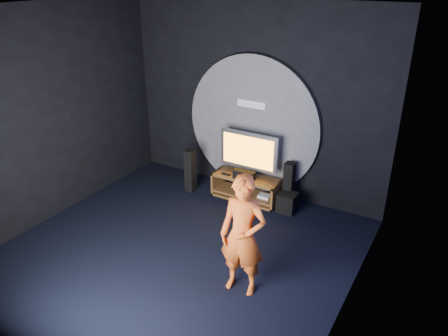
# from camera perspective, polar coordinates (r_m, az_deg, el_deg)

# --- Properties ---
(floor) EXTENTS (5.00, 5.00, 0.00)m
(floor) POSITION_cam_1_polar(r_m,az_deg,el_deg) (6.79, -6.15, -10.95)
(floor) COLOR black
(floor) RESTS_ON ground
(back_wall) EXTENTS (5.00, 0.04, 3.50)m
(back_wall) POSITION_cam_1_polar(r_m,az_deg,el_deg) (7.96, 3.97, 8.72)
(back_wall) COLOR black
(back_wall) RESTS_ON ground
(front_wall) EXTENTS (5.00, 0.04, 3.50)m
(front_wall) POSITION_cam_1_polar(r_m,az_deg,el_deg) (4.44, -26.66, -7.87)
(front_wall) COLOR black
(front_wall) RESTS_ON ground
(left_wall) EXTENTS (0.04, 5.00, 3.50)m
(left_wall) POSITION_cam_1_polar(r_m,az_deg,el_deg) (7.64, -22.23, 6.22)
(left_wall) COLOR black
(left_wall) RESTS_ON ground
(right_wall) EXTENTS (0.04, 5.00, 3.50)m
(right_wall) POSITION_cam_1_polar(r_m,az_deg,el_deg) (4.97, 16.95, -2.64)
(right_wall) COLOR black
(right_wall) RESTS_ON ground
(ceiling) EXTENTS (5.00, 5.00, 0.01)m
(ceiling) POSITION_cam_1_polar(r_m,az_deg,el_deg) (5.53, -7.89, 19.99)
(ceiling) COLOR black
(ceiling) RESTS_ON back_wall
(wall_disc_panel) EXTENTS (2.60, 0.11, 2.60)m
(wall_disc_panel) POSITION_cam_1_polar(r_m,az_deg,el_deg) (8.05, 3.70, 5.56)
(wall_disc_panel) COLOR #515156
(wall_disc_panel) RESTS_ON ground
(media_console) EXTENTS (1.27, 0.45, 0.45)m
(media_console) POSITION_cam_1_polar(r_m,az_deg,el_deg) (8.12, 2.94, -2.76)
(media_console) COLOR brown
(media_console) RESTS_ON ground
(tv) EXTENTS (1.12, 0.22, 0.83)m
(tv) POSITION_cam_1_polar(r_m,az_deg,el_deg) (7.87, 3.23, 2.03)
(tv) COLOR #B4B4BB
(tv) RESTS_ON media_console
(center_speaker) EXTENTS (0.40, 0.15, 0.15)m
(center_speaker) POSITION_cam_1_polar(r_m,az_deg,el_deg) (7.91, 2.66, -0.88)
(center_speaker) COLOR black
(center_speaker) RESTS_ON media_console
(remote) EXTENTS (0.18, 0.05, 0.02)m
(remote) POSITION_cam_1_polar(r_m,az_deg,el_deg) (8.06, 0.28, -0.83)
(remote) COLOR black
(remote) RESTS_ON media_console
(tower_speaker_left) EXTENTS (0.17, 0.19, 0.84)m
(tower_speaker_left) POSITION_cam_1_polar(r_m,az_deg,el_deg) (8.32, -4.40, -0.35)
(tower_speaker_left) COLOR black
(tower_speaker_left) RESTS_ON ground
(tower_speaker_right) EXTENTS (0.17, 0.19, 0.84)m
(tower_speaker_right) POSITION_cam_1_polar(r_m,az_deg,el_deg) (7.85, 8.47, -2.16)
(tower_speaker_right) COLOR black
(tower_speaker_right) RESTS_ON ground
(subwoofer) EXTENTS (0.31, 0.31, 0.35)m
(subwoofer) POSITION_cam_1_polar(r_m,az_deg,el_deg) (7.78, 8.27, -4.49)
(subwoofer) COLOR black
(subwoofer) RESTS_ON ground
(player) EXTENTS (0.65, 0.47, 1.67)m
(player) POSITION_cam_1_polar(r_m,az_deg,el_deg) (5.62, 2.48, -8.86)
(player) COLOR #CA511B
(player) RESTS_ON ground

